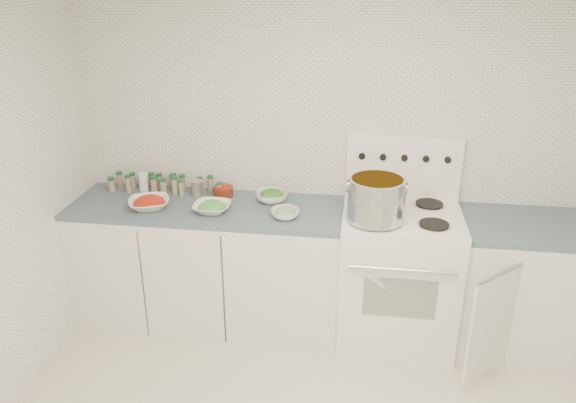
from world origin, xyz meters
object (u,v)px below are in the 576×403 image
at_px(stock_pot, 376,198).
at_px(bowl_tomato, 149,203).
at_px(bowl_snowpea, 212,207).
at_px(stove, 398,272).

relative_size(stock_pot, bowl_tomato, 1.08).
bearing_deg(bowl_tomato, stock_pot, -2.56).
distance_m(stock_pot, bowl_snowpea, 1.07).
bearing_deg(stock_pot, bowl_tomato, 177.44).
bearing_deg(bowl_snowpea, bowl_tomato, 179.64).
height_order(stock_pot, bowl_snowpea, stock_pot).
bearing_deg(stove, bowl_tomato, -176.93).
bearing_deg(bowl_snowpea, stove, 4.26).
bearing_deg(bowl_tomato, bowl_snowpea, -0.36).
relative_size(stove, stock_pot, 3.68).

